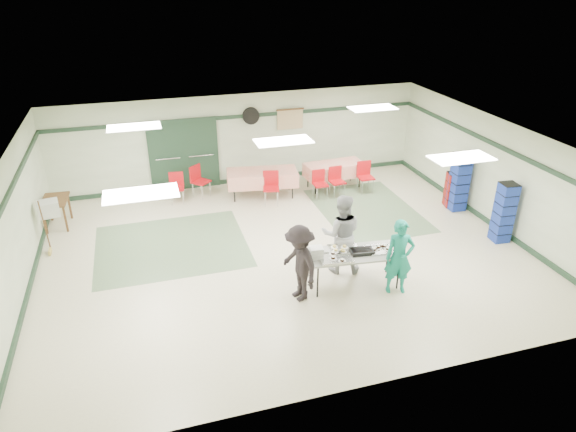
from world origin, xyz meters
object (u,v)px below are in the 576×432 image
object	(u,v)px
chair_d	(271,184)
crate_stack_red	(453,190)
chair_loose_a	(198,178)
volunteer_teal	(399,257)
chair_c	(365,174)
broom	(45,226)
dining_table_a	(334,169)
dining_table_b	(262,177)
volunteer_grey	(341,234)
office_printer	(49,209)
crate_stack_blue_a	(459,182)
chair_a	(336,178)
crate_stack_blue_b	(504,213)
printer_table	(55,203)
volunteer_dark	(299,263)
serving_table	(355,254)
chair_b	(319,181)
chair_loose_b	(177,184)

from	to	relation	value
chair_d	crate_stack_red	xyz separation A→B (m)	(4.73, -1.63, -0.08)
chair_loose_a	crate_stack_red	xyz separation A→B (m)	(6.60, -2.66, -0.09)
volunteer_teal	chair_c	xyz separation A→B (m)	(1.50, 4.92, -0.23)
broom	crate_stack_red	bearing A→B (deg)	-2.48
dining_table_a	dining_table_b	xyz separation A→B (m)	(-2.20, -0.00, 0.00)
dining_table_b	volunteer_grey	bearing A→B (deg)	-73.56
office_printer	chair_c	bearing A→B (deg)	-3.90
dining_table_b	broom	size ratio (longest dim) A/B	1.55
crate_stack_blue_a	crate_stack_red	distance (m)	0.38
chair_a	crate_stack_blue_a	bearing A→B (deg)	-36.86
volunteer_grey	chair_loose_a	bearing A→B (deg)	-45.16
crate_stack_red	crate_stack_blue_b	distance (m)	2.09
chair_loose_a	printer_table	xyz separation A→B (m)	(-3.70, -0.83, 0.07)
volunteer_dark	chair_c	bearing A→B (deg)	129.21
volunteer_dark	crate_stack_blue_b	world-z (taller)	volunteer_dark
serving_table	chair_b	size ratio (longest dim) A/B	2.48
chair_a	volunteer_dark	bearing A→B (deg)	-123.00
volunteer_grey	chair_d	world-z (taller)	volunteer_grey
volunteer_dark	chair_c	world-z (taller)	volunteer_dark
serving_table	chair_loose_a	xyz separation A→B (m)	(-2.45, 5.48, -0.15)
office_printer	volunteer_grey	bearing A→B (deg)	-35.88
printer_table	broom	distance (m)	1.41
chair_a	broom	size ratio (longest dim) A/B	0.64
volunteer_dark	dining_table_a	xyz separation A→B (m)	(2.74, 5.14, -0.23)
chair_a	chair_d	distance (m)	1.94
office_printer	chair_loose_b	bearing A→B (deg)	18.58
volunteer_teal	dining_table_a	bearing A→B (deg)	96.09
dining_table_b	crate_stack_blue_b	xyz separation A→B (m)	(4.84, -4.27, 0.18)
chair_d	broom	world-z (taller)	broom
chair_d	crate_stack_blue_b	xyz separation A→B (m)	(4.73, -3.70, 0.17)
serving_table	printer_table	bearing A→B (deg)	149.27
serving_table	chair_d	world-z (taller)	chair_d
crate_stack_blue_a	printer_table	bearing A→B (deg)	168.77
dining_table_a	broom	xyz separation A→B (m)	(-7.74, -1.77, 0.13)
volunteer_dark	chair_b	distance (m)	5.03
volunteer_dark	crate_stack_blue_a	xyz separation A→B (m)	(5.38, 2.74, -0.00)
chair_b	chair_loose_b	world-z (taller)	chair_loose_b
chair_c	broom	world-z (taller)	broom
volunteer_grey	chair_loose_a	distance (m)	5.43
crate_stack_blue_b	printer_table	distance (m)	11.02
dining_table_b	chair_d	bearing A→B (deg)	-70.84
chair_a	dining_table_b	bearing A→B (deg)	161.01
volunteer_grey	crate_stack_blue_b	world-z (taller)	volunteer_grey
volunteer_dark	dining_table_a	size ratio (longest dim) A/B	0.90
chair_d	printer_table	xyz separation A→B (m)	(-5.57, 0.20, 0.07)
chair_c	chair_loose_a	world-z (taller)	chair_loose_a
volunteer_grey	dining_table_b	size ratio (longest dim) A/B	0.86
chair_d	crate_stack_blue_a	bearing A→B (deg)	-7.56
chair_c	chair_d	size ratio (longest dim) A/B	0.99
serving_table	office_printer	xyz separation A→B (m)	(-6.15, 3.68, 0.21)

